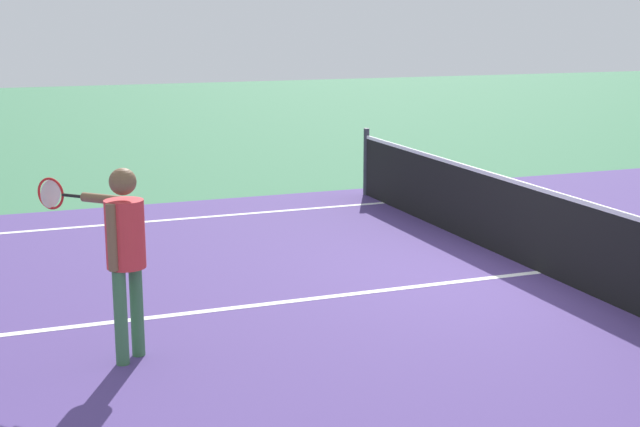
# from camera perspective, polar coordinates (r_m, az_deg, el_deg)

# --- Properties ---
(ground_plane) EXTENTS (60.00, 60.00, 0.00)m
(ground_plane) POSITION_cam_1_polar(r_m,az_deg,el_deg) (10.44, 13.67, -3.62)
(ground_plane) COLOR #38724C
(court_surface_inbounds) EXTENTS (10.62, 24.40, 0.00)m
(court_surface_inbounds) POSITION_cam_1_polar(r_m,az_deg,el_deg) (10.44, 13.67, -3.62)
(court_surface_inbounds) COLOR #4C387A
(court_surface_inbounds) RESTS_ON ground_plane
(line_center_service) EXTENTS (0.10, 6.40, 0.01)m
(line_center_service) POSITION_cam_1_polar(r_m,az_deg,el_deg) (9.06, -3.35, -5.71)
(line_center_service) COLOR white
(line_center_service) RESTS_ON ground_plane
(net) EXTENTS (9.71, 0.09, 1.07)m
(net) POSITION_cam_1_polar(r_m,az_deg,el_deg) (10.31, 13.80, -0.99)
(net) COLOR #33383D
(net) RESTS_ON ground_plane
(player_near) EXTENTS (1.03, 0.77, 1.62)m
(player_near) POSITION_cam_1_polar(r_m,az_deg,el_deg) (7.53, -12.32, -1.79)
(player_near) COLOR #3F7247
(player_near) RESTS_ON ground_plane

